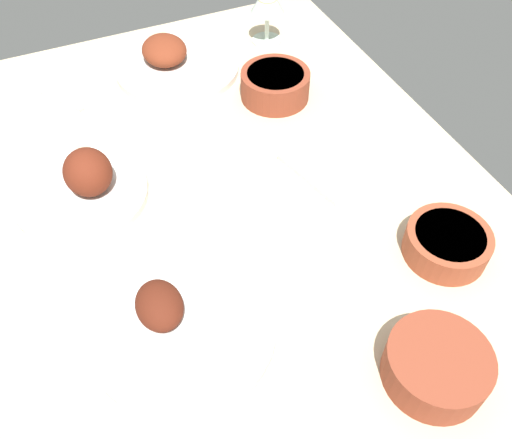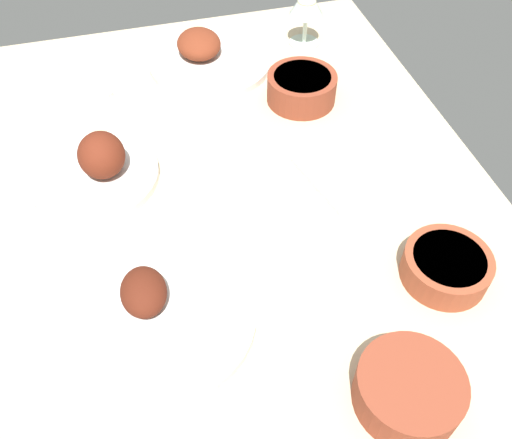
% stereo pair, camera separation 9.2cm
% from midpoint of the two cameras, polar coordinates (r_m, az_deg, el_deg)
% --- Properties ---
extents(dining_table, '(1.40, 0.90, 0.04)m').
position_cam_midpoint_polar(dining_table, '(0.95, 2.77, -1.73)').
color(dining_table, '#C6B28E').
rests_on(dining_table, ground).
extents(plate_far_side, '(0.27, 0.27, 0.06)m').
position_cam_midpoint_polar(plate_far_side, '(0.83, -6.71, -9.75)').
color(plate_far_side, silver).
rests_on(plate_far_side, dining_table).
extents(plate_center_main, '(0.28, 0.28, 0.07)m').
position_cam_midpoint_polar(plate_center_main, '(1.30, -3.04, 16.47)').
color(plate_center_main, silver).
rests_on(plate_center_main, dining_table).
extents(plate_near_viewer, '(0.23, 0.23, 0.09)m').
position_cam_midpoint_polar(plate_near_viewer, '(1.03, -13.65, 5.12)').
color(plate_near_viewer, silver).
rests_on(plate_near_viewer, dining_table).
extents(bowl_cream, '(0.14, 0.14, 0.06)m').
position_cam_midpoint_polar(bowl_cream, '(0.79, 18.95, -16.51)').
color(bowl_cream, brown).
rests_on(bowl_cream, dining_table).
extents(bowl_potatoes, '(0.14, 0.14, 0.06)m').
position_cam_midpoint_polar(bowl_potatoes, '(1.18, 7.03, 13.34)').
color(bowl_potatoes, brown).
rests_on(bowl_potatoes, dining_table).
extents(bowl_pasta, '(0.14, 0.14, 0.05)m').
position_cam_midpoint_polar(bowl_pasta, '(0.92, 21.85, -4.66)').
color(bowl_pasta, brown).
rests_on(bowl_pasta, dining_table).
extents(wine_glass, '(0.08, 0.08, 0.14)m').
position_cam_midpoint_polar(wine_glass, '(1.34, 7.38, 21.16)').
color(wine_glass, silver).
rests_on(wine_glass, dining_table).
extents(folded_napkin, '(0.18, 0.16, 0.01)m').
position_cam_midpoint_polar(folded_napkin, '(1.04, 11.46, 4.45)').
color(folded_napkin, white).
rests_on(folded_napkin, dining_table).
extents(fork_loose, '(0.16, 0.11, 0.01)m').
position_cam_midpoint_polar(fork_loose, '(1.29, -15.27, 13.78)').
color(fork_loose, silver).
rests_on(fork_loose, dining_table).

